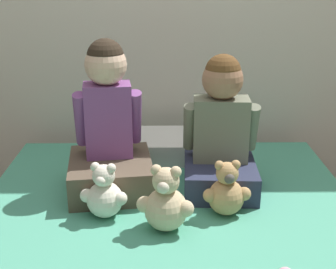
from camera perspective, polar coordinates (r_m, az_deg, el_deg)
The scene contains 6 objects.
child_on_left at distance 2.06m, azimuth -7.21°, elevation 0.05°, with size 0.40×0.43×0.67m.
child_on_right at distance 2.06m, azimuth 6.45°, elevation -0.02°, with size 0.34×0.37×0.60m.
teddy_bear_held_by_left_child at distance 1.88m, azimuth -7.76°, elevation -7.23°, with size 0.19×0.14×0.23m.
teddy_bear_held_by_right_child at distance 1.89m, azimuth 7.14°, elevation -6.95°, with size 0.19×0.15×0.23m.
teddy_bear_between_children at distance 1.77m, azimuth -0.27°, elevation -8.35°, with size 0.22×0.17×0.26m.
pillow_at_headboard at distance 2.46m, azimuth -0.12°, elevation -1.37°, with size 0.55×0.33×0.11m.
Camera 1 is at (-0.02, -1.51, 1.34)m, focal length 50.00 mm.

